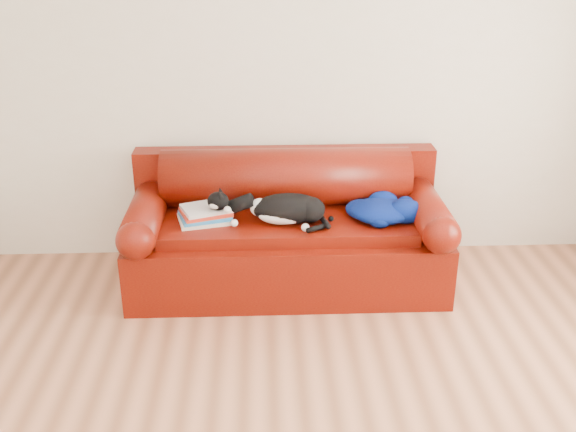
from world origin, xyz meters
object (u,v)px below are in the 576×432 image
sofa_base (287,251)px  blanket (383,209)px  book_stack (205,214)px  cat (287,209)px

sofa_base → blanket: blanket is taller
book_stack → cat: bearing=-5.4°
sofa_base → cat: bearing=-92.7°
cat → blanket: cat is taller
sofa_base → blanket: size_ratio=4.02×
sofa_base → book_stack: book_stack is taller
sofa_base → book_stack: 0.62m
book_stack → cat: size_ratio=0.58×
sofa_base → cat: size_ratio=3.27×
cat → blanket: size_ratio=1.23×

